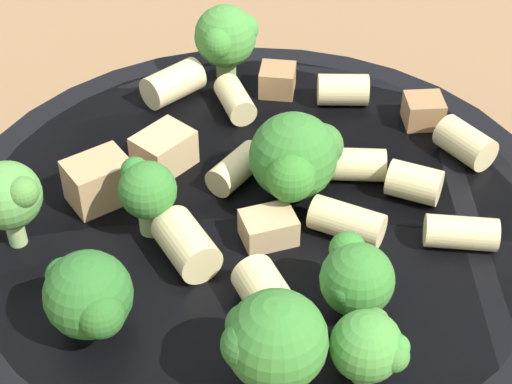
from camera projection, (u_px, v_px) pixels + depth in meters
ground_plane at (256, 272)px, 0.38m from camera, size 2.00×2.00×0.00m
pasta_bowl at (256, 237)px, 0.36m from camera, size 0.26×0.26×0.04m
broccoli_floret_0 at (88, 296)px, 0.29m from camera, size 0.03×0.03×0.03m
broccoli_floret_1 at (7, 194)px, 0.32m from camera, size 0.03×0.03×0.04m
broccoli_floret_2 at (355, 275)px, 0.30m from camera, size 0.03×0.03×0.03m
broccoli_floret_3 at (226, 37)px, 0.42m from camera, size 0.03×0.03×0.04m
broccoli_floret_4 at (147, 190)px, 0.33m from camera, size 0.02×0.02×0.03m
broccoli_floret_5 at (370, 346)px, 0.28m from camera, size 0.03×0.02×0.03m
broccoli_floret_6 at (272, 341)px, 0.27m from camera, size 0.03×0.03×0.04m
broccoli_floret_7 at (296, 157)px, 0.35m from camera, size 0.04×0.04×0.04m
rigatoni_0 at (461, 233)px, 0.33m from camera, size 0.03×0.02×0.01m
rigatoni_1 at (235, 100)px, 0.40m from camera, size 0.03×0.03×0.01m
rigatoni_2 at (267, 296)px, 0.31m from camera, size 0.03×0.03×0.02m
rigatoni_3 at (343, 90)px, 0.41m from camera, size 0.03×0.02×0.02m
rigatoni_4 at (236, 169)px, 0.36m from camera, size 0.02×0.03×0.01m
rigatoni_5 at (186, 244)px, 0.33m from camera, size 0.03×0.03×0.02m
rigatoni_6 at (173, 83)px, 0.41m from camera, size 0.03×0.03×0.02m
rigatoni_7 at (414, 183)px, 0.36m from camera, size 0.02×0.02×0.02m
rigatoni_8 at (346, 224)px, 0.34m from camera, size 0.03×0.02×0.01m
rigatoni_9 at (465, 143)px, 0.38m from camera, size 0.03×0.03×0.02m
rigatoni_10 at (355, 164)px, 0.37m from camera, size 0.03×0.02×0.01m
chicken_chunk_0 at (99, 181)px, 0.35m from camera, size 0.03×0.03×0.02m
chicken_chunk_1 at (164, 151)px, 0.37m from camera, size 0.03×0.03×0.02m
chicken_chunk_2 at (277, 80)px, 0.42m from camera, size 0.02×0.02×0.01m
chicken_chunk_3 at (423, 111)px, 0.40m from camera, size 0.02×0.02×0.01m
chicken_chunk_4 at (269, 228)px, 0.34m from camera, size 0.03×0.03×0.01m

